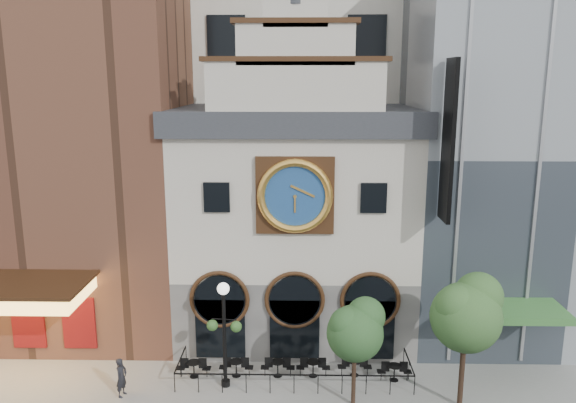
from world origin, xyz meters
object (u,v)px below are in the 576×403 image
(bistro_4, at_px, (355,366))
(lamppost, at_px, (224,323))
(bistro_0, at_px, (194,368))
(bistro_1, at_px, (236,367))
(bistro_2, at_px, (278,367))
(bistro_3, at_px, (313,367))
(pedestrian, at_px, (121,377))
(tree_left, at_px, (356,329))
(bistro_5, at_px, (394,371))
(tree_right, at_px, (467,311))

(bistro_4, height_order, lamppost, lamppost)
(bistro_0, xyz_separation_m, lamppost, (1.57, -0.73, 2.60))
(bistro_1, relative_size, bistro_2, 1.00)
(bistro_0, bearing_deg, lamppost, -24.97)
(bistro_1, bearing_deg, bistro_2, 0.69)
(bistro_3, bearing_deg, bistro_2, -179.06)
(bistro_2, bearing_deg, pedestrian, -165.34)
(bistro_0, xyz_separation_m, bistro_2, (3.91, 0.14, 0.00))
(bistro_2, relative_size, tree_left, 0.33)
(tree_left, bearing_deg, pedestrian, 177.46)
(bistro_0, distance_m, bistro_1, 1.97)
(lamppost, bearing_deg, bistro_5, 10.34)
(lamppost, bearing_deg, bistro_4, 15.53)
(bistro_3, xyz_separation_m, bistro_4, (1.95, 0.11, 0.00))
(bistro_5, xyz_separation_m, lamppost, (-7.72, -0.60, 2.60))
(bistro_0, relative_size, bistro_1, 1.00)
(bistro_1, xyz_separation_m, pedestrian, (-4.83, -1.75, 0.42))
(bistro_3, distance_m, tree_right, 7.65)
(tree_left, bearing_deg, bistro_1, 157.47)
(bistro_4, bearing_deg, lamppost, -170.35)
(pedestrian, bearing_deg, bistro_3, -63.16)
(bistro_3, bearing_deg, pedestrian, -167.95)
(pedestrian, bearing_deg, bistro_2, -60.55)
(bistro_5, xyz_separation_m, tree_left, (-2.03, -1.95, 3.02))
(bistro_1, relative_size, bistro_4, 1.00)
(bistro_4, bearing_deg, bistro_3, -176.76)
(bistro_2, xyz_separation_m, bistro_3, (1.65, 0.03, 0.00))
(bistro_1, height_order, bistro_4, same)
(bistro_5, height_order, lamppost, lamppost)
(bistro_2, relative_size, bistro_5, 1.00)
(bistro_0, xyz_separation_m, bistro_3, (5.56, 0.17, 0.00))
(bistro_4, xyz_separation_m, tree_left, (-0.24, -2.36, 3.02))
(tree_left, bearing_deg, bistro_3, 127.15)
(bistro_5, bearing_deg, lamppost, -175.54)
(bistro_0, height_order, bistro_3, same)
(bistro_4, distance_m, bistro_5, 1.83)
(bistro_5, distance_m, pedestrian, 12.25)
(bistro_0, bearing_deg, tree_right, -9.97)
(bistro_4, relative_size, tree_left, 0.33)
(bistro_2, xyz_separation_m, tree_right, (7.90, -2.21, 3.82))
(bistro_2, distance_m, pedestrian, 7.01)
(bistro_1, bearing_deg, pedestrian, -160.10)
(bistro_1, distance_m, pedestrian, 5.15)
(bistro_0, bearing_deg, bistro_4, 2.10)
(bistro_1, xyz_separation_m, bistro_2, (1.94, 0.02, 0.00))
(bistro_1, bearing_deg, bistro_3, 0.80)
(bistro_0, distance_m, bistro_2, 3.91)
(bistro_1, height_order, bistro_5, same)
(bistro_0, distance_m, tree_left, 8.14)
(bistro_1, relative_size, tree_right, 0.27)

